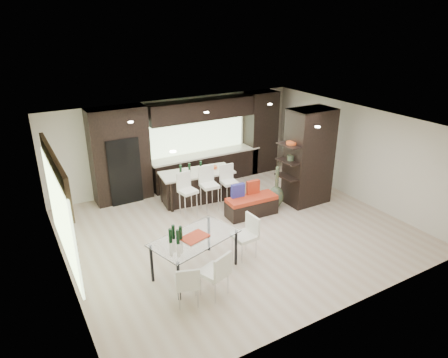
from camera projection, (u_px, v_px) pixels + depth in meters
ground at (236, 229)px, 10.05m from camera, size 8.00×8.00×0.00m
back_wall at (177, 142)px, 12.34m from camera, size 8.00×0.02×2.70m
left_wall at (60, 219)px, 7.70m from camera, size 0.02×7.00×2.70m
right_wall at (356, 153)px, 11.38m from camera, size 0.02×7.00×2.70m
ceiling at (237, 125)px, 9.02m from camera, size 8.00×7.00×0.02m
window_left at (60, 214)px, 7.87m from camera, size 0.04×3.20×1.90m
window_back at (195, 133)px, 12.51m from camera, size 3.40×0.04×1.20m
stone_accent at (55, 172)px, 7.54m from camera, size 0.08×3.00×0.80m
ceiling_spots at (232, 123)px, 9.23m from camera, size 4.00×3.00×0.02m
back_cabinetry at (197, 142)px, 12.31m from camera, size 6.80×0.68×2.70m
refrigerator at (122, 169)px, 11.31m from camera, size 0.90×0.68×1.90m
partition_column at (309, 157)px, 11.06m from camera, size 1.20×0.80×2.70m
kitchen_island at (197, 186)px, 11.50m from camera, size 2.16×1.14×0.86m
stool_left at (188, 199)px, 10.58m from camera, size 0.48×0.48×0.96m
stool_mid at (209, 193)px, 10.86m from camera, size 0.46×0.46×1.00m
stool_right at (229, 189)px, 11.18m from camera, size 0.44×0.44×0.94m
bench at (252, 206)px, 10.66m from camera, size 1.41×0.60×0.53m
floor_vase at (277, 187)px, 11.06m from camera, size 0.56×0.56×1.18m
dining_table at (195, 255)px, 8.21m from camera, size 1.96×1.44×0.84m
chair_near at (214, 275)px, 7.55m from camera, size 0.62×0.62×0.88m
chair_far at (187, 285)px, 7.33m from camera, size 0.54×0.54×0.80m
chair_end at (244, 239)px, 8.75m from camera, size 0.51×0.51×0.89m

